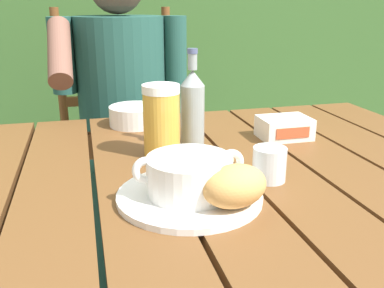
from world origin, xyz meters
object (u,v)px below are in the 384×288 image
butter_tub (284,128)px  diner_bowl (135,116)px  table_knife (242,178)px  chair_near_diner (121,143)px  soup_bowl (189,174)px  beer_bottle (192,107)px  serving_plate (190,196)px  person_eating (123,101)px  water_glass_small (269,164)px  beer_glass (162,121)px  bread_roll (233,186)px

butter_tub → diner_bowl: bearing=148.9°
butter_tub → table_knife: bearing=-131.3°
chair_near_diner → diner_bowl: 0.60m
soup_bowl → diner_bowl: size_ratio=1.41×
beer_bottle → diner_bowl: beer_bottle is taller
serving_plate → soup_bowl: size_ratio=1.29×
person_eating → water_glass_small: size_ratio=18.03×
beer_glass → water_glass_small: bearing=-47.9°
beer_bottle → bread_roll: bearing=-93.6°
beer_glass → butter_tub: bearing=8.7°
chair_near_diner → soup_bowl: size_ratio=5.13×
soup_bowl → butter_tub: size_ratio=1.58×
soup_bowl → diner_bowl: soup_bowl is taller
serving_plate → table_knife: bearing=25.7°
chair_near_diner → diner_bowl: bearing=-90.0°
beer_glass → water_glass_small: (0.18, -0.20, -0.05)m
beer_bottle → butter_tub: size_ratio=1.84×
bread_roll → beer_glass: beer_glass is taller
water_glass_small → butter_tub: 0.29m
butter_tub → diner_bowl: 0.42m
chair_near_diner → water_glass_small: (0.21, -1.01, 0.26)m
bread_roll → water_glass_small: (0.12, 0.11, -0.01)m
person_eating → serving_plate: (0.04, -0.86, 0.01)m
water_glass_small → table_knife: 0.06m
chair_near_diner → beer_glass: 0.87m
soup_bowl → butter_tub: bearing=41.8°
bread_roll → diner_bowl: bread_roll is taller
person_eating → beer_bottle: person_eating is taller
serving_plate → bread_roll: size_ratio=1.89×
chair_near_diner → bread_roll: chair_near_diner is taller
water_glass_small → person_eating: bearing=104.6°
beer_bottle → butter_tub: 0.26m
serving_plate → bread_roll: bread_roll is taller
table_knife → water_glass_small: bearing=-16.7°
serving_plate → table_knife: size_ratio=1.72×
chair_near_diner → beer_glass: chair_near_diner is taller
diner_bowl → bread_roll: bearing=-81.0°
serving_plate → bread_roll: (0.06, -0.07, 0.04)m
beer_glass → chair_near_diner: bearing=92.1°
bread_roll → serving_plate: bearing=130.6°
person_eating → butter_tub: bearing=-56.9°
person_eating → table_knife: size_ratio=7.99×
chair_near_diner → bread_roll: size_ratio=7.52×
butter_tub → beer_bottle: bearing=-179.5°
soup_bowl → beer_bottle: size_ratio=0.86×
person_eating → soup_bowl: person_eating is taller
soup_bowl → table_knife: 0.14m
person_eating → serving_plate: 0.86m
chair_near_diner → serving_plate: bearing=-88.1°
soup_bowl → water_glass_small: size_ratio=3.00×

